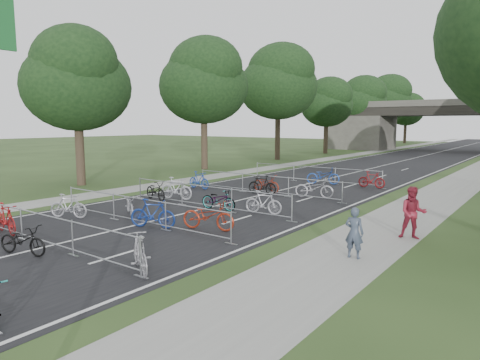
{
  "coord_description": "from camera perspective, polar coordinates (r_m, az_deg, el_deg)",
  "views": [
    {
      "loc": [
        12.99,
        0.2,
        3.97
      ],
      "look_at": [
        0.19,
        17.43,
        1.1
      ],
      "focal_mm": 32.0,
      "sensor_mm": 36.0,
      "label": 1
    }
  ],
  "objects": [
    {
      "name": "road",
      "position": [
        51.62,
        21.95,
        2.65
      ],
      "size": [
        11.0,
        140.0,
        0.01
      ],
      "primitive_type": "cube",
      "color": "black",
      "rests_on": "ground"
    },
    {
      "name": "sidewalk_left",
      "position": [
        54.0,
        14.23,
        3.17
      ],
      "size": [
        2.0,
        140.0,
        0.01
      ],
      "primitive_type": "cube",
      "color": "gray",
      "rests_on": "ground"
    },
    {
      "name": "lane_markings",
      "position": [
        51.62,
        21.95,
        2.65
      ],
      "size": [
        0.12,
        140.0,
        0.0
      ],
      "primitive_type": "cube",
      "color": "silver",
      "rests_on": "ground"
    },
    {
      "name": "overpass_bridge",
      "position": [
        66.09,
        25.45,
        6.5
      ],
      "size": [
        31.0,
        8.0,
        7.05
      ],
      "color": "#4C4943",
      "rests_on": "ground"
    },
    {
      "name": "tree_left_0",
      "position": [
        29.13,
        -20.98,
        12.08
      ],
      "size": [
        6.72,
        6.72,
        10.25
      ],
      "color": "#33261C",
      "rests_on": "ground"
    },
    {
      "name": "tree_left_1",
      "position": [
        37.07,
        -4.82,
        12.74
      ],
      "size": [
        7.56,
        7.56,
        11.53
      ],
      "color": "#33261C",
      "rests_on": "ground"
    },
    {
      "name": "tree_left_2",
      "position": [
        46.8,
        5.17,
        12.66
      ],
      "size": [
        8.4,
        8.4,
        12.81
      ],
      "color": "#33261C",
      "rests_on": "ground"
    },
    {
      "name": "tree_left_3",
      "position": [
        57.24,
        11.54,
        9.98
      ],
      "size": [
        6.72,
        6.72,
        10.25
      ],
      "color": "#33261C",
      "rests_on": "ground"
    },
    {
      "name": "tree_left_4",
      "position": [
        68.31,
        15.91,
        10.12
      ],
      "size": [
        7.56,
        7.56,
        11.53
      ],
      "color": "#33261C",
      "rests_on": "ground"
    },
    {
      "name": "tree_left_5",
      "position": [
        79.66,
        19.05,
        10.18
      ],
      "size": [
        8.4,
        8.4,
        12.81
      ],
      "color": "#33261C",
      "rests_on": "ground"
    },
    {
      "name": "tree_left_6",
      "position": [
        91.09,
        21.32,
        8.68
      ],
      "size": [
        6.72,
        6.72,
        10.25
      ],
      "color": "#33261C",
      "rests_on": "ground"
    },
    {
      "name": "barrier_row_2",
      "position": [
        15.15,
        -24.54,
        -6.14
      ],
      "size": [
        9.7,
        0.08,
        1.1
      ],
      "color": "#94969B",
      "rests_on": "ground"
    },
    {
      "name": "barrier_row_3",
      "position": [
        17.24,
        -13.41,
        -4.05
      ],
      "size": [
        9.7,
        0.08,
        1.1
      ],
      "color": "#94969B",
      "rests_on": "ground"
    },
    {
      "name": "barrier_row_4",
      "position": [
        19.99,
        -4.6,
        -2.27
      ],
      "size": [
        9.7,
        0.08,
        1.1
      ],
      "color": "#94969B",
      "rests_on": "ground"
    },
    {
      "name": "barrier_row_5",
      "position": [
        23.93,
        3.3,
        -0.63
      ],
      "size": [
        9.7,
        0.08,
        1.1
      ],
      "color": "#94969B",
      "rests_on": "ground"
    },
    {
      "name": "barrier_row_6",
      "position": [
        29.09,
        9.81,
        0.74
      ],
      "size": [
        9.7,
        0.08,
        1.1
      ],
      "color": "#94969B",
      "rests_on": "ground"
    },
    {
      "name": "bike_9",
      "position": [
        17.53,
        -28.76,
        -4.57
      ],
      "size": [
        1.89,
        0.74,
        1.11
      ],
      "primitive_type": "imported",
      "rotation": [
        0.0,
        0.0,
        1.45
      ],
      "color": "maroon",
      "rests_on": "ground"
    },
    {
      "name": "bike_10",
      "position": [
        14.55,
        -26.99,
        -7.17
      ],
      "size": [
        1.86,
        1.07,
        0.92
      ],
      "primitive_type": "imported",
      "rotation": [
        0.0,
        0.0,
        1.85
      ],
      "color": "black",
      "rests_on": "ground"
    },
    {
      "name": "bike_11",
      "position": [
        11.82,
        -13.17,
        -9.48
      ],
      "size": [
        1.79,
        1.31,
        1.06
      ],
      "primitive_type": "imported",
      "rotation": [
        0.0,
        0.0,
        4.19
      ],
      "color": "gray",
      "rests_on": "ground"
    },
    {
      "name": "bike_12",
      "position": [
        19.3,
        -21.92,
        -3.27
      ],
      "size": [
        1.74,
        1.14,
        1.02
      ],
      "primitive_type": "imported",
      "rotation": [
        0.0,
        0.0,
        2.0
      ],
      "color": "#A5A5AD",
      "rests_on": "ground"
    },
    {
      "name": "bike_13",
      "position": [
        19.18,
        -14.44,
        -3.23
      ],
      "size": [
        1.73,
        1.38,
        0.88
      ],
      "primitive_type": "imported",
      "rotation": [
        0.0,
        0.0,
        1.01
      ],
      "color": "#A5A5AD",
      "rests_on": "ground"
    },
    {
      "name": "bike_14",
      "position": [
        16.55,
        -11.57,
        -4.44
      ],
      "size": [
        1.92,
        1.17,
        1.11
      ],
      "primitive_type": "imported",
      "rotation": [
        0.0,
        0.0,
        1.95
      ],
      "color": "navy",
      "rests_on": "ground"
    },
    {
      "name": "bike_15",
      "position": [
        15.98,
        -4.24,
        -4.77
      ],
      "size": [
        2.2,
        1.27,
        1.09
      ],
      "primitive_type": "imported",
      "rotation": [
        0.0,
        0.0,
        1.85
      ],
      "color": "maroon",
      "rests_on": "ground"
    },
    {
      "name": "bike_16",
      "position": [
        22.45,
        -11.18,
        -1.39
      ],
      "size": [
        2.05,
        1.17,
        1.02
      ],
      "primitive_type": "imported",
      "rotation": [
        0.0,
        0.0,
        1.3
      ],
      "color": "black",
      "rests_on": "ground"
    },
    {
      "name": "bike_17",
      "position": [
        22.5,
        -8.48,
        -1.13
      ],
      "size": [
        1.99,
        0.82,
        1.16
      ],
      "primitive_type": "imported",
      "rotation": [
        0.0,
        0.0,
        1.71
      ],
      "color": "silver",
      "rests_on": "ground"
    },
    {
      "name": "bike_18",
      "position": [
        19.56,
        -2.87,
        -2.65
      ],
      "size": [
        1.89,
        0.74,
        0.98
      ],
      "primitive_type": "imported",
      "rotation": [
        0.0,
        0.0,
        1.62
      ],
      "color": "#94969B",
      "rests_on": "ground"
    },
    {
      "name": "bike_19",
      "position": [
        18.72,
        3.14,
        -3.04
      ],
      "size": [
        1.76,
        0.81,
        1.02
      ],
      "primitive_type": "imported",
      "rotation": [
        0.0,
        0.0,
        1.77
      ],
      "color": "#A5A5AD",
      "rests_on": "ground"
    },
    {
      "name": "bike_20",
      "position": [
        25.99,
        -5.5,
        -0.05
      ],
      "size": [
        1.78,
        0.69,
        1.04
      ],
      "primitive_type": "imported",
      "rotation": [
        0.0,
        0.0,
        1.46
      ],
      "color": "#1B3C96",
      "rests_on": "ground"
    },
    {
      "name": "bike_21",
      "position": [
        24.68,
        3.53,
        -0.47
      ],
      "size": [
        2.02,
        0.99,
        1.02
      ],
      "primitive_type": "imported",
      "rotation": [
        0.0,
        0.0,
        1.4
      ],
      "color": "maroon",
      "rests_on": "ground"
    },
    {
      "name": "bike_22",
      "position": [
        23.86,
        2.98,
        -0.67
      ],
      "size": [
        1.81,
        0.59,
        1.08
      ],
      "primitive_type": "imported",
      "rotation": [
        0.0,
        0.0,
        4.76
      ],
      "color": "black",
      "rests_on": "ground"
    },
    {
      "name": "bike_23",
      "position": [
        23.08,
        9.88,
        -1.05
      ],
      "size": [
        2.17,
        1.26,
        1.08
      ],
      "primitive_type": "imported",
      "rotation": [
        0.0,
        0.0,
        1.85
      ],
      "color": "#A2A0A8",
      "rests_on": "ground"
    },
    {
      "name": "bike_26",
      "position": [
        28.32,
        11.02,
        0.54
      ],
      "size": [
        2.23,
        1.47,
        1.11
      ],
      "primitive_type": "imported",
      "rotation": [
        0.0,
        0.0,
        1.95
      ],
      "color": "navy",
      "rests_on": "ground"
    },
    {
      "name": "bike_27",
      "position": [
        27.45,
        17.14,
        0.01
      ],
      "size": [
        1.67,
        0.48,
        1.0
      ],
      "primitive_type": "imported",
      "rotation": [
        0.0,
        0.0,
        1.56
      ],
      "color": "maroon",
      "rests_on": "ground"
    },
    {
      "name": "pedestrian_a",
      "position": [
        13.07,
        14.99,
        -6.84
      ],
      "size": [
        0.58,
        0.4,
        1.53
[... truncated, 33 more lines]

